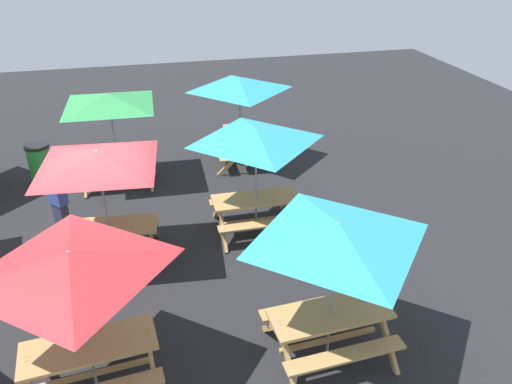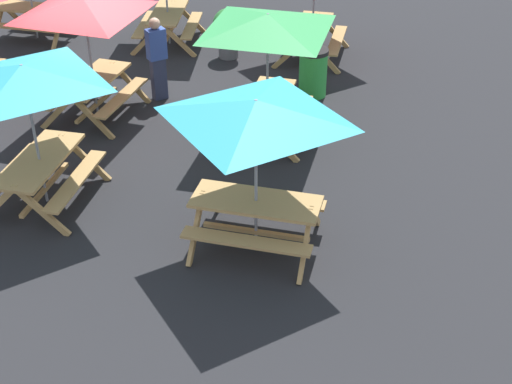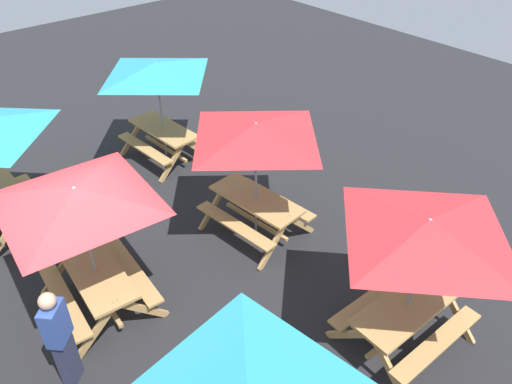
{
  "view_description": "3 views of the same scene",
  "coord_description": "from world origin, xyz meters",
  "px_view_note": "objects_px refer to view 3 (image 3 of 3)",
  "views": [
    {
      "loc": [
        1.01,
        -8.58,
        5.78
      ],
      "look_at": [
        3.13,
        0.21,
        0.9
      ],
      "focal_mm": 35.0,
      "sensor_mm": 36.0,
      "label": 1
    },
    {
      "loc": [
        11.57,
        5.41,
        6.26
      ],
      "look_at": [
        3.54,
        3.68,
        0.9
      ],
      "focal_mm": 50.0,
      "sensor_mm": 36.0,
      "label": 2
    },
    {
      "loc": [
        -5.58,
        1.56,
        6.15
      ],
      "look_at": [
        -0.03,
        -3.24,
        0.9
      ],
      "focal_mm": 35.0,
      "sensor_mm": 36.0,
      "label": 3
    }
  ],
  "objects_px": {
    "picnic_table_5": "(157,77)",
    "picnic_table_6": "(78,206)",
    "picnic_table_0": "(256,139)",
    "picnic_table_3": "(426,238)",
    "person_standing": "(60,337)"
  },
  "relations": [
    {
      "from": "picnic_table_0",
      "to": "picnic_table_3",
      "type": "bearing_deg",
      "value": 174.09
    },
    {
      "from": "picnic_table_5",
      "to": "picnic_table_6",
      "type": "height_order",
      "value": "same"
    },
    {
      "from": "picnic_table_5",
      "to": "picnic_table_6",
      "type": "bearing_deg",
      "value": 131.15
    },
    {
      "from": "picnic_table_5",
      "to": "person_standing",
      "type": "height_order",
      "value": "picnic_table_5"
    },
    {
      "from": "picnic_table_0",
      "to": "picnic_table_6",
      "type": "distance_m",
      "value": 3.07
    },
    {
      "from": "picnic_table_5",
      "to": "picnic_table_0",
      "type": "bearing_deg",
      "value": 173.55
    },
    {
      "from": "picnic_table_3",
      "to": "picnic_table_6",
      "type": "xyz_separation_m",
      "value": [
        3.53,
        3.04,
        0.0
      ]
    },
    {
      "from": "person_standing",
      "to": "picnic_table_5",
      "type": "bearing_deg",
      "value": 1.43
    },
    {
      "from": "picnic_table_0",
      "to": "picnic_table_5",
      "type": "xyz_separation_m",
      "value": [
        3.42,
        -0.17,
        0.0
      ]
    },
    {
      "from": "picnic_table_0",
      "to": "picnic_table_5",
      "type": "relative_size",
      "value": 1.0
    },
    {
      "from": "picnic_table_0",
      "to": "picnic_table_5",
      "type": "distance_m",
      "value": 3.42
    },
    {
      "from": "picnic_table_0",
      "to": "picnic_table_6",
      "type": "xyz_separation_m",
      "value": [
        0.21,
        3.07,
        0.0
      ]
    },
    {
      "from": "picnic_table_6",
      "to": "picnic_table_0",
      "type": "bearing_deg",
      "value": -88.56
    },
    {
      "from": "picnic_table_3",
      "to": "person_standing",
      "type": "bearing_deg",
      "value": -31.05
    },
    {
      "from": "picnic_table_6",
      "to": "person_standing",
      "type": "xyz_separation_m",
      "value": [
        -0.96,
        0.94,
        -1.1
      ]
    }
  ]
}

